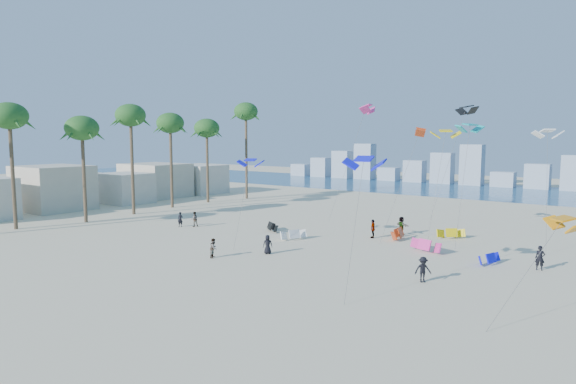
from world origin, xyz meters
The scene contains 10 objects.
ground centered at (0.00, 0.00, 0.00)m, with size 220.00×220.00×0.00m, color beige.
ocean centered at (0.00, 72.00, 0.01)m, with size 220.00×220.00×0.00m, color navy.
kitesurfer_near centered at (-9.96, 13.50, 0.82)m, with size 0.60×0.39×1.63m, color black.
kitesurfer_mid centered at (3.08, 5.70, 0.80)m, with size 0.78×0.61×1.60m, color gray.
kitesurfers_far centered at (10.69, 16.68, 0.89)m, with size 34.85×15.85×1.84m.
grounded_kites centered at (12.01, 19.14, 0.46)m, with size 24.51×12.63×1.00m.
flying_kites centered at (14.12, 23.91, 10.82)m, with size 28.12×35.70×14.21m.
palm_row centered at (-22.22, 16.17, 11.68)m, with size 6.13×44.80×15.38m.
beachfront_buildings centered at (-33.69, 20.82, 2.67)m, with size 11.50×43.00×6.00m.
distant_skyline centered at (-1.19, 82.00, 3.09)m, with size 85.00×3.00×8.40m.
Camera 1 is at (31.52, -22.31, 9.78)m, focal length 30.66 mm.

